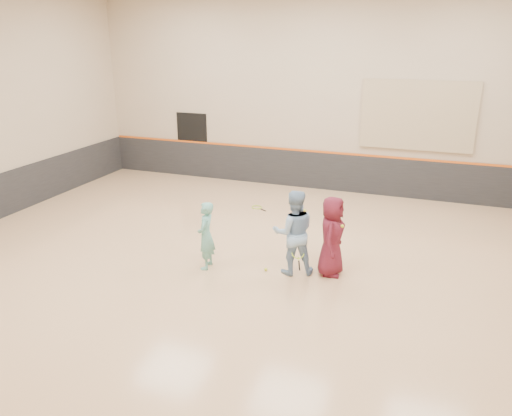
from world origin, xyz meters
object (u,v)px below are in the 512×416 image
(young_man, at_px, (332,236))
(spare_racket, at_px, (257,207))
(girl, at_px, (206,236))
(instructor, at_px, (294,232))

(young_man, height_order, spare_racket, young_man)
(girl, height_order, spare_racket, girl)
(girl, bearing_deg, instructor, 94.55)
(instructor, bearing_deg, young_man, 173.26)
(instructor, distance_m, spare_racket, 4.27)
(spare_racket, bearing_deg, girl, -85.39)
(instructor, bearing_deg, girl, -10.16)
(girl, distance_m, young_man, 2.61)
(young_man, bearing_deg, spare_racket, 39.06)
(spare_racket, bearing_deg, young_man, -49.97)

